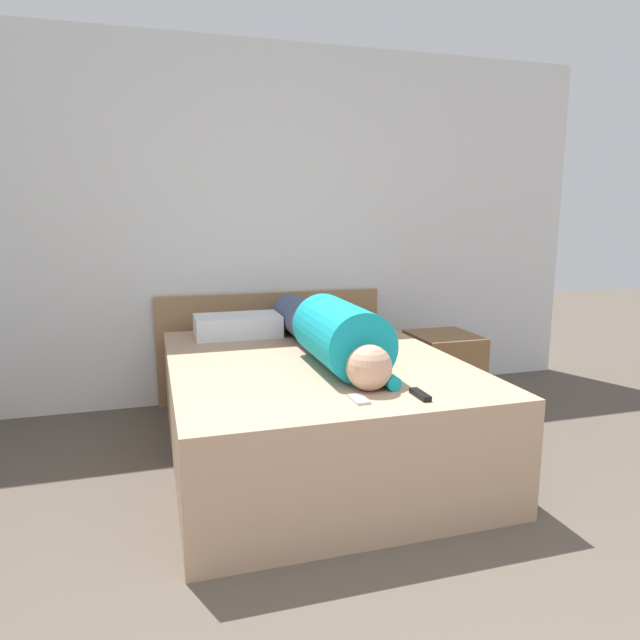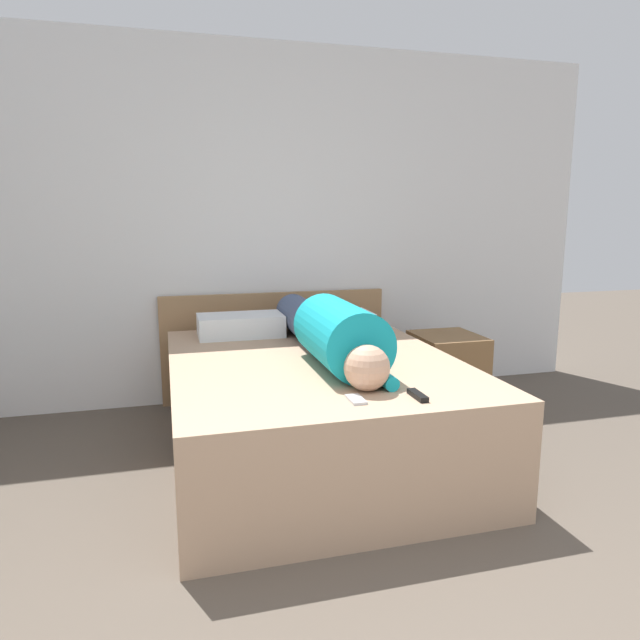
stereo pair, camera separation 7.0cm
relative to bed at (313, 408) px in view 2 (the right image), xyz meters
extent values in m
cube|color=white|center=(-0.10, 1.21, 1.01)|extent=(5.33, 0.06, 2.60)
cube|color=tan|center=(0.00, 0.00, 0.00)|extent=(1.58, 1.99, 0.59)
cube|color=#A37A51|center=(0.00, 1.14, 0.11)|extent=(1.70, 0.04, 0.81)
cube|color=brown|center=(1.12, 0.52, -0.02)|extent=(0.44, 0.48, 0.55)
sphere|color=tan|center=(0.09, -0.64, 0.40)|extent=(0.22, 0.22, 0.22)
cylinder|color=#149EAD|center=(0.09, -0.23, 0.47)|extent=(0.35, 0.69, 0.35)
cylinder|color=#47567A|center=(0.09, 0.53, 0.41)|extent=(0.24, 0.82, 0.24)
cylinder|color=#149EAD|center=(0.20, -0.59, 0.33)|extent=(0.07, 0.22, 0.07)
cube|color=white|center=(-0.32, 0.72, 0.36)|extent=(0.56, 0.32, 0.14)
cube|color=white|center=(0.33, 0.72, 0.36)|extent=(0.53, 0.32, 0.13)
cube|color=black|center=(0.27, -0.80, 0.30)|extent=(0.04, 0.15, 0.02)
cube|color=#B2B7BC|center=(0.00, -0.77, 0.30)|extent=(0.06, 0.13, 0.01)
camera|label=1|loc=(-0.86, -3.02, 1.10)|focal=32.00mm
camera|label=2|loc=(-0.79, -3.04, 1.10)|focal=32.00mm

